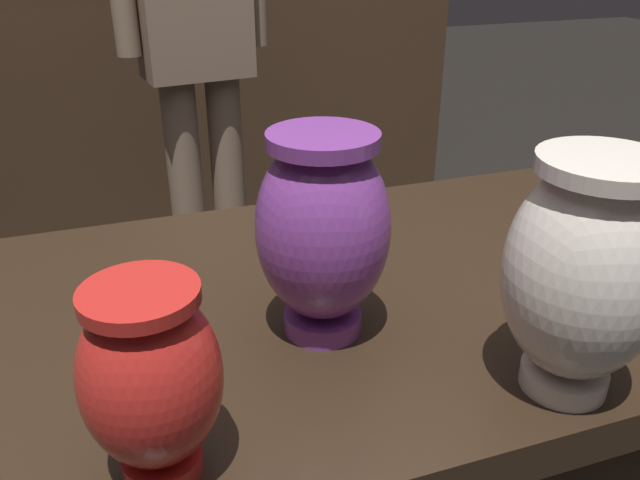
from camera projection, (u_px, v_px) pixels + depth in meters
back_display_shelf at (155, 109)px, 2.85m from camera, size 2.60×0.40×0.99m
vase_centerpiece at (323, 229)px, 0.72m from camera, size 0.15×0.15×0.24m
vase_tall_behind at (151, 377)px, 0.54m from camera, size 0.12×0.12×0.19m
vase_left_accent at (585, 271)px, 0.62m from camera, size 0.16×0.16×0.25m
visitor_center_back at (194, 24)px, 1.94m from camera, size 0.47×0.22×1.63m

